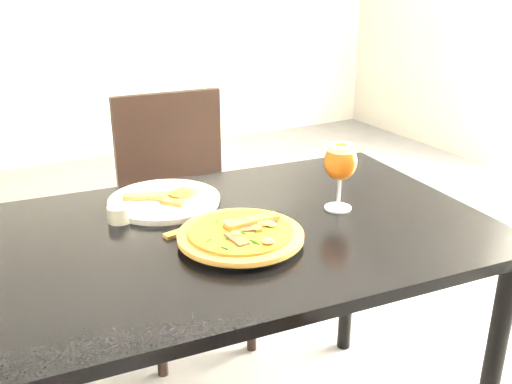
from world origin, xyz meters
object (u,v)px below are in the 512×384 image
chair_far (182,210)px  beer_glass (341,162)px  dining_table (246,257)px  pizza (241,234)px

chair_far → beer_glass: (0.17, -0.72, 0.37)m
chair_far → dining_table: bearing=-94.0°
beer_glass → pizza: bearing=-169.8°
pizza → dining_table: bearing=55.4°
pizza → beer_glass: 0.34m
chair_far → beer_glass: size_ratio=5.12×
chair_far → pizza: (-0.15, -0.78, 0.26)m
dining_table → beer_glass: bearing=-0.1°
pizza → chair_far: bearing=78.9°
chair_far → beer_glass: beer_glass is taller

